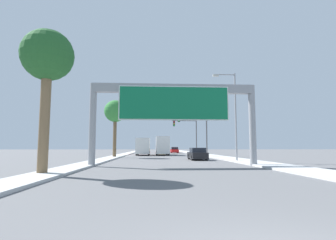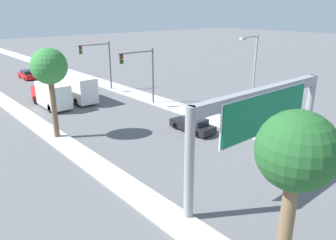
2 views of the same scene
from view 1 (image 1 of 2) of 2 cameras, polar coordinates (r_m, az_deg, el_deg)
name	(u,v)px [view 1 (image 1 of 2)]	position (r m, az deg, el deg)	size (l,w,h in m)	color
sidewalk_right	(193,153)	(63.62, 5.37, -7.12)	(3.00, 120.00, 0.15)	#BBBBBB
median_strip_left	(130,153)	(63.18, -8.32, -7.10)	(2.00, 120.00, 0.15)	#BBBBBB
sign_gantry	(174,103)	(21.14, 1.29, 3.63)	(13.44, 0.73, 6.59)	gray
car_far_left	(174,150)	(64.66, 1.41, -6.58)	(1.81, 4.66, 1.45)	red
car_far_right	(197,154)	(31.06, 6.39, -7.39)	(1.78, 4.69, 1.41)	black
car_mid_center	(160,150)	(66.95, -1.77, -6.55)	(1.75, 4.47, 1.47)	red
truck_box_primary	(143,147)	(47.62, -5.44, -5.79)	(2.37, 7.13, 3.04)	red
truck_box_secondary	(162,146)	(48.63, -1.24, -5.64)	(2.34, 8.88, 3.34)	yellow
traffic_light_near_intersection	(197,127)	(41.60, 6.40, -1.55)	(4.90, 0.32, 6.83)	#4C4C4F
traffic_light_mid_block	(189,131)	(51.47, 4.58, -2.33)	(4.87, 0.32, 6.92)	#4C4C4F
palm_tree_foreground	(47,59)	(16.47, -24.76, 11.88)	(2.87, 2.87, 8.08)	brown
palm_tree_background	(115,112)	(38.27, -11.42, 1.67)	(3.13, 3.13, 8.18)	brown
street_lamp_right	(233,110)	(27.95, 13.96, 2.23)	(2.40, 0.28, 9.21)	gray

